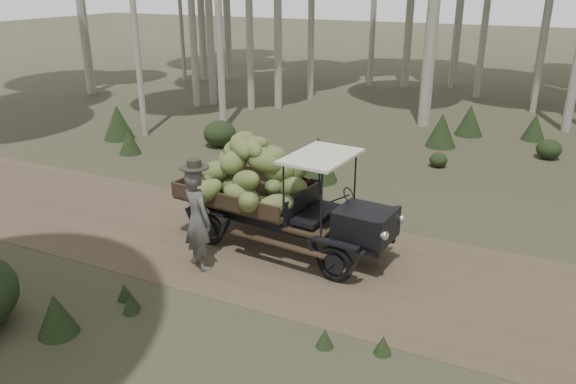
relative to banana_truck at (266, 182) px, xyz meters
The scene contains 5 objects.
ground 2.85m from the banana_truck, ahead, with size 120.00×120.00×0.00m, color #473D2B.
dirt_track 2.85m from the banana_truck, ahead, with size 70.00×4.00×0.01m, color brown.
banana_truck is the anchor object (origin of this frame).
farmer 1.62m from the banana_truck, 113.81° to the right, with size 0.84×0.73×2.11m.
undergrowth 1.34m from the banana_truck, 46.23° to the right, with size 20.39×21.35×1.32m.
Camera 1 is at (2.41, -8.85, 5.11)m, focal length 35.00 mm.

